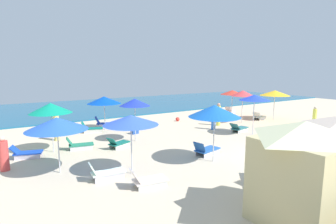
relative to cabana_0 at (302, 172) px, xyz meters
The scene contains 32 objects.
ground_plane 5.59m from the cabana_0, 40.09° to the left, with size 60.00×60.00×0.00m, color beige.
ocean 26.15m from the cabana_0, 80.90° to the left, with size 60.00×15.39×0.12m, color #1A5A80.
cabana_0 is the anchor object (origin of this frame).
umbrella_0 10.34m from the cabana_0, 46.67° to the left, with size 1.97×1.97×2.65m.
lounge_chair_0_0 11.03m from the cabana_0, 51.14° to the left, with size 1.63×0.89×0.68m.
umbrella_1 14.39m from the cabana_0, 48.19° to the left, with size 1.89×1.89×2.62m.
umbrella_2 17.96m from the cabana_0, 49.90° to the left, with size 2.26×2.26×2.37m.
lounge_chair_2_0 19.23m from the cabana_0, 50.00° to the left, with size 1.50×1.13×0.71m.
umbrella_3 16.29m from the cabana_0, 38.25° to the left, with size 2.45×2.45×2.53m.
lounge_chair_3_0 16.04m from the cabana_0, 42.41° to the left, with size 1.34×0.86×0.69m.
umbrella_4 8.88m from the cabana_0, 123.89° to the left, with size 2.44×2.44×2.33m.
umbrella_5 10.26m from the cabana_0, 90.78° to the left, with size 1.81×1.81×2.55m.
lounge_chair_5_0 9.59m from the cabana_0, 99.56° to the left, with size 1.39×0.99×0.66m.
umbrella_6 6.24m from the cabana_0, 113.38° to the left, with size 2.22×2.22×2.44m.
lounge_chair_6_0 6.81m from the cabana_0, 121.99° to the left, with size 1.40×0.68×0.73m.
lounge_chair_6_1 5.09m from the cabana_0, 120.24° to the left, with size 1.41×0.79×0.71m.
umbrella_7 14.13m from the cabana_0, 92.77° to the left, with size 2.36×2.36×2.39m.
lounge_chair_7_0 13.95m from the cabana_0, 97.22° to the left, with size 1.50×1.01×0.76m.
lounge_chair_7_1 15.14m from the cabana_0, 91.60° to the left, with size 1.54×1.11×0.79m.
umbrella_8 5.25m from the cabana_0, 74.87° to the left, with size 2.37×2.37×2.65m.
lounge_chair_8_0 6.25m from the cabana_0, 74.06° to the left, with size 1.54×0.90×0.75m.
umbrella_9 11.52m from the cabana_0, 114.06° to the left, with size 2.09×2.09×2.57m.
lounge_chair_9_0 11.87m from the cabana_0, 120.34° to the left, with size 1.50×0.98×0.64m.
lounge_chair_9_1 10.93m from the cabana_0, 108.40° to the left, with size 1.46×0.84×0.68m.
beachgoer_0 14.85m from the cabana_0, 27.31° to the left, with size 0.39×0.39×1.50m.
beachgoer_1 11.22m from the cabana_0, 127.77° to the left, with size 0.51×0.51×1.50m.
beachgoer_2 13.09m from the cabana_0, 56.55° to the left, with size 0.40×0.40×1.73m.
beachgoer_3 11.68m from the cabana_0, 59.52° to the left, with size 0.31×0.31×1.54m.
beachgoer_4 13.49m from the cabana_0, 107.75° to the left, with size 0.41×0.41×1.68m.
cooler_box_0 11.96m from the cabana_0, 87.20° to the left, with size 0.46×0.32×0.40m, color #254EA6.
beach_ball_1 11.29m from the cabana_0, 33.24° to the left, with size 0.34×0.34×0.34m, color #DD422C.
beach_ball_2 15.10m from the cabana_0, 68.48° to the left, with size 0.34×0.34×0.34m, color red.
Camera 1 is at (-10.82, -7.24, 4.18)m, focal length 28.05 mm.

